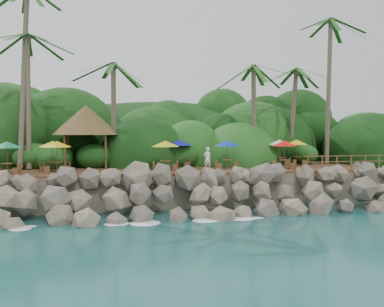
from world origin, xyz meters
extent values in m
plane|color=#19514F|center=(0.00, 0.00, 0.00)|extent=(140.00, 140.00, 0.00)
cube|color=gray|center=(0.00, 16.00, 1.05)|extent=(32.00, 25.20, 2.10)
ellipsoid|color=#143811|center=(0.00, 23.50, 0.00)|extent=(44.80, 28.00, 15.40)
cube|color=brown|center=(0.00, 6.00, 2.20)|extent=(26.00, 5.00, 0.20)
ellipsoid|color=white|center=(-9.00, 0.30, 0.03)|extent=(1.20, 0.80, 0.06)
ellipsoid|color=white|center=(-6.00, 0.30, 0.03)|extent=(1.20, 0.80, 0.06)
ellipsoid|color=white|center=(-3.00, 0.30, 0.03)|extent=(1.20, 0.80, 0.06)
ellipsoid|color=white|center=(0.00, 0.30, 0.03)|extent=(1.20, 0.80, 0.06)
ellipsoid|color=white|center=(3.00, 0.30, 0.03)|extent=(1.20, 0.80, 0.06)
ellipsoid|color=white|center=(6.00, 0.30, 0.03)|extent=(1.20, 0.80, 0.06)
ellipsoid|color=white|center=(9.00, 0.30, 0.03)|extent=(1.20, 0.80, 0.06)
cylinder|color=brown|center=(-11.20, 8.64, 7.08)|extent=(0.58, 1.71, 9.52)
ellipsoid|color=#23601E|center=(-11.20, 8.64, 11.86)|extent=(6.00, 6.00, 2.40)
cylinder|color=brown|center=(-11.50, 8.90, 8.91)|extent=(0.67, 2.81, 13.06)
cylinder|color=brown|center=(-5.31, 8.99, 6.11)|extent=(0.43, 0.55, 7.62)
ellipsoid|color=#23601E|center=(-5.31, 8.99, 9.92)|extent=(6.00, 6.00, 2.40)
cylinder|color=brown|center=(5.46, 8.51, 6.15)|extent=(0.81, 1.02, 7.70)
ellipsoid|color=#23601E|center=(5.46, 8.51, 9.99)|extent=(6.00, 6.00, 2.40)
cylinder|color=brown|center=(12.03, 8.84, 8.27)|extent=(1.16, 1.38, 11.93)
ellipsoid|color=#23601E|center=(12.03, 8.84, 14.25)|extent=(6.00, 6.00, 2.40)
cylinder|color=brown|center=(9.05, 9.12, 6.13)|extent=(0.53, 1.17, 7.66)
ellipsoid|color=#23601E|center=(9.05, 9.12, 9.97)|extent=(6.00, 6.00, 2.40)
cylinder|color=brown|center=(-8.70, 7.84, 3.50)|extent=(0.16, 0.16, 2.40)
cylinder|color=brown|center=(-5.90, 7.84, 3.50)|extent=(0.16, 0.16, 2.40)
cylinder|color=brown|center=(-8.70, 10.64, 3.50)|extent=(0.16, 0.16, 2.40)
cylinder|color=brown|center=(-5.90, 10.64, 3.50)|extent=(0.16, 0.16, 2.40)
cone|color=brown|center=(-7.30, 9.24, 5.80)|extent=(4.94, 4.94, 2.20)
cylinder|color=brown|center=(-0.64, 7.60, 2.63)|extent=(0.07, 0.07, 0.66)
cylinder|color=brown|center=(-0.64, 7.60, 2.97)|extent=(0.75, 0.75, 0.04)
cylinder|color=brown|center=(-0.64, 7.60, 3.28)|extent=(0.04, 0.04, 1.95)
cone|color=#0C0C9F|center=(-0.64, 7.60, 4.12)|extent=(1.86, 1.86, 0.40)
cube|color=brown|center=(-1.21, 7.85, 2.50)|extent=(0.49, 0.49, 0.41)
cube|color=brown|center=(-0.07, 7.35, 2.50)|extent=(0.49, 0.49, 0.41)
cylinder|color=brown|center=(-1.98, 5.15, 2.63)|extent=(0.07, 0.07, 0.66)
cylinder|color=brown|center=(-1.98, 5.15, 2.97)|extent=(0.75, 0.75, 0.04)
cylinder|color=brown|center=(-1.98, 5.15, 3.28)|extent=(0.04, 0.04, 1.95)
cone|color=yellow|center=(-1.98, 5.15, 4.12)|extent=(1.86, 1.86, 0.40)
cube|color=brown|center=(-2.60, 5.08, 2.50)|extent=(0.41, 0.41, 0.41)
cube|color=brown|center=(-1.37, 5.22, 2.50)|extent=(0.41, 0.41, 0.41)
cylinder|color=brown|center=(6.97, 7.08, 2.63)|extent=(0.07, 0.07, 0.66)
cylinder|color=brown|center=(6.97, 7.08, 2.97)|extent=(0.75, 0.75, 0.04)
cylinder|color=brown|center=(6.97, 7.08, 3.28)|extent=(0.04, 0.04, 1.95)
cone|color=silver|center=(6.97, 7.08, 4.12)|extent=(1.86, 1.86, 0.40)
cube|color=brown|center=(6.37, 7.23, 2.50)|extent=(0.45, 0.45, 0.41)
cube|color=brown|center=(7.58, 6.94, 2.50)|extent=(0.45, 0.45, 0.41)
cylinder|color=brown|center=(-8.96, 5.69, 2.63)|extent=(0.07, 0.07, 0.66)
cylinder|color=brown|center=(-8.96, 5.69, 2.97)|extent=(0.75, 0.75, 0.04)
cylinder|color=brown|center=(-8.96, 5.69, 3.28)|extent=(0.04, 0.04, 1.95)
cone|color=gold|center=(-8.96, 5.69, 4.12)|extent=(1.86, 1.86, 0.40)
cube|color=brown|center=(-9.58, 5.65, 2.50)|extent=(0.39, 0.39, 0.41)
cube|color=brown|center=(-8.34, 5.72, 2.50)|extent=(0.39, 0.39, 0.41)
cylinder|color=brown|center=(-11.80, 5.04, 2.63)|extent=(0.07, 0.07, 0.66)
cylinder|color=brown|center=(-11.80, 5.04, 2.97)|extent=(0.75, 0.75, 0.04)
cylinder|color=brown|center=(-11.80, 5.04, 3.28)|extent=(0.04, 0.04, 1.95)
cone|color=#0D7B41|center=(-11.80, 5.04, 4.12)|extent=(1.86, 1.86, 0.40)
cube|color=brown|center=(-11.23, 4.79, 2.50)|extent=(0.49, 0.49, 0.41)
cylinder|color=brown|center=(2.42, 5.61, 2.63)|extent=(0.07, 0.07, 0.66)
cylinder|color=brown|center=(2.42, 5.61, 2.97)|extent=(0.75, 0.75, 0.04)
cylinder|color=brown|center=(2.42, 5.61, 3.28)|extent=(0.04, 0.04, 1.95)
cone|color=#0D29AF|center=(2.42, 5.61, 4.12)|extent=(1.86, 1.86, 0.40)
cube|color=brown|center=(1.80, 5.55, 2.50)|extent=(0.41, 0.41, 0.41)
cube|color=brown|center=(3.04, 5.67, 2.50)|extent=(0.41, 0.41, 0.41)
cylinder|color=brown|center=(-9.27, 6.13, 2.63)|extent=(0.07, 0.07, 0.66)
cylinder|color=brown|center=(-9.27, 6.13, 2.97)|extent=(0.75, 0.75, 0.04)
cylinder|color=brown|center=(-9.27, 6.13, 3.28)|extent=(0.04, 0.04, 1.95)
cone|color=yellow|center=(-9.27, 6.13, 4.12)|extent=(1.86, 1.86, 0.40)
cube|color=brown|center=(-9.89, 6.06, 2.50)|extent=(0.41, 0.41, 0.41)
cube|color=brown|center=(-8.66, 6.21, 2.50)|extent=(0.41, 0.41, 0.41)
cylinder|color=brown|center=(8.62, 7.60, 2.63)|extent=(0.07, 0.07, 0.66)
cylinder|color=brown|center=(8.62, 7.60, 2.97)|extent=(0.75, 0.75, 0.04)
cylinder|color=brown|center=(8.62, 7.60, 3.28)|extent=(0.04, 0.04, 1.95)
cone|color=gold|center=(8.62, 7.60, 4.12)|extent=(1.86, 1.86, 0.40)
cube|color=brown|center=(8.02, 7.74, 2.50)|extent=(0.45, 0.45, 0.41)
cube|color=brown|center=(9.23, 7.46, 2.50)|extent=(0.45, 0.45, 0.41)
cylinder|color=brown|center=(6.27, 4.59, 2.63)|extent=(0.07, 0.07, 0.66)
cylinder|color=brown|center=(6.27, 4.59, 2.97)|extent=(0.75, 0.75, 0.04)
cylinder|color=brown|center=(6.27, 4.59, 3.28)|extent=(0.04, 0.04, 1.95)
cone|color=red|center=(6.27, 4.59, 4.12)|extent=(1.86, 1.86, 0.40)
cube|color=brown|center=(5.66, 4.52, 2.50)|extent=(0.41, 0.41, 0.41)
cube|color=brown|center=(6.89, 4.65, 2.50)|extent=(0.41, 0.41, 0.41)
cylinder|color=brown|center=(7.53, 3.65, 2.80)|extent=(0.10, 0.10, 1.00)
cylinder|color=brown|center=(8.63, 3.65, 2.80)|extent=(0.10, 0.10, 1.00)
cylinder|color=brown|center=(9.73, 3.65, 2.80)|extent=(0.10, 0.10, 1.00)
cylinder|color=brown|center=(10.83, 3.65, 2.80)|extent=(0.10, 0.10, 1.00)
cylinder|color=brown|center=(11.93, 3.65, 2.80)|extent=(0.10, 0.10, 1.00)
cylinder|color=brown|center=(13.03, 3.65, 2.80)|extent=(0.10, 0.10, 1.00)
cube|color=brown|center=(10.28, 3.65, 3.25)|extent=(6.10, 0.06, 0.06)
cube|color=brown|center=(10.28, 3.65, 2.85)|extent=(6.10, 0.06, 0.06)
imported|color=white|center=(0.93, 5.26, 3.08)|extent=(0.64, 0.50, 1.56)
camera|label=1|loc=(-5.65, -21.49, 4.87)|focal=37.74mm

